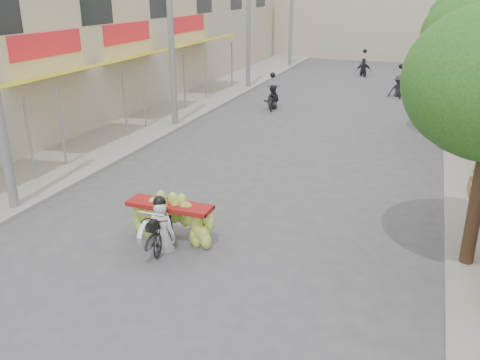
# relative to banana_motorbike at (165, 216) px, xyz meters

# --- Properties ---
(ground) EXTENTS (120.00, 120.00, 0.00)m
(ground) POSITION_rel_banana_motorbike_xyz_m (0.82, -2.69, -0.72)
(ground) COLOR #4E4E53
(ground) RESTS_ON ground
(sidewalk_left) EXTENTS (4.00, 60.00, 0.12)m
(sidewalk_left) POSITION_rel_banana_motorbike_xyz_m (-6.18, 12.31, -0.66)
(sidewalk_left) COLOR gray
(sidewalk_left) RESTS_ON ground
(shophouse_row_left) EXTENTS (9.77, 40.00, 6.00)m
(shophouse_row_left) POSITION_rel_banana_motorbike_xyz_m (-11.16, 11.29, 2.28)
(shophouse_row_left) COLOR #B7AA90
(shophouse_row_left) RESTS_ON ground
(far_building) EXTENTS (20.00, 6.00, 7.00)m
(far_building) POSITION_rel_banana_motorbike_xyz_m (0.82, 35.31, 2.78)
(far_building) COLOR #B7AA90
(far_building) RESTS_ON ground
(utility_pole_mid) EXTENTS (0.60, 0.24, 8.00)m
(utility_pole_mid) POSITION_rel_banana_motorbike_xyz_m (-4.58, 9.31, 3.31)
(utility_pole_mid) COLOR slate
(utility_pole_mid) RESTS_ON ground
(utility_pole_far) EXTENTS (0.60, 0.24, 8.00)m
(utility_pole_far) POSITION_rel_banana_motorbike_xyz_m (-4.58, 18.31, 3.31)
(utility_pole_far) COLOR slate
(utility_pole_far) RESTS_ON ground
(utility_pole_back) EXTENTS (0.60, 0.24, 8.00)m
(utility_pole_back) POSITION_rel_banana_motorbike_xyz_m (-4.58, 27.31, 3.31)
(utility_pole_back) COLOR slate
(utility_pole_back) RESTS_ON ground
(street_tree_mid) EXTENTS (3.40, 3.40, 5.25)m
(street_tree_mid) POSITION_rel_banana_motorbike_xyz_m (6.22, 11.31, 3.06)
(street_tree_mid) COLOR #3A2719
(street_tree_mid) RESTS_ON ground
(street_tree_far) EXTENTS (3.40, 3.40, 5.25)m
(street_tree_far) POSITION_rel_banana_motorbike_xyz_m (6.22, 23.31, 3.06)
(street_tree_far) COLOR #3A2719
(street_tree_far) RESTS_ON ground
(produce_crate_far) EXTENTS (1.20, 0.88, 1.16)m
(produce_crate_far) POSITION_rel_banana_motorbike_xyz_m (7.02, 13.31, -0.01)
(produce_crate_far) COLOR brown
(produce_crate_far) RESTS_ON ground
(banana_motorbike) EXTENTS (2.20, 1.75, 2.14)m
(banana_motorbike) POSITION_rel_banana_motorbike_xyz_m (0.00, 0.00, 0.00)
(banana_motorbike) COLOR black
(banana_motorbike) RESTS_ON ground
(bg_motorbike_a) EXTENTS (1.02, 1.87, 1.95)m
(bg_motorbike_a) POSITION_rel_banana_motorbike_xyz_m (-1.80, 13.90, 0.01)
(bg_motorbike_a) COLOR black
(bg_motorbike_a) RESTS_ON ground
(bg_motorbike_b) EXTENTS (1.15, 1.77, 1.95)m
(bg_motorbike_b) POSITION_rel_banana_motorbike_xyz_m (3.61, 18.85, 0.12)
(bg_motorbike_b) COLOR black
(bg_motorbike_b) RESTS_ON ground
(bg_motorbike_c) EXTENTS (1.09, 1.62, 1.95)m
(bg_motorbike_c) POSITION_rel_banana_motorbike_xyz_m (0.97, 25.05, 0.10)
(bg_motorbike_c) COLOR black
(bg_motorbike_c) RESTS_ON ground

